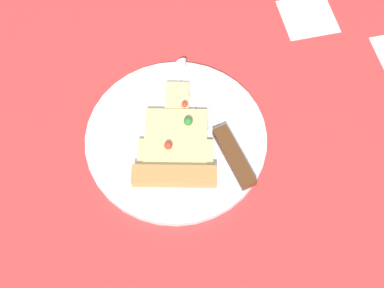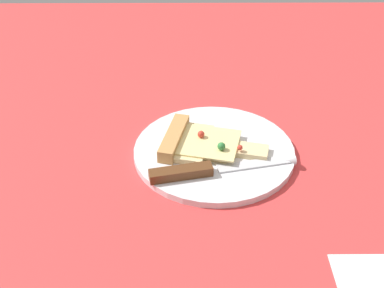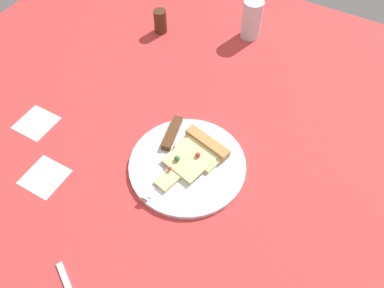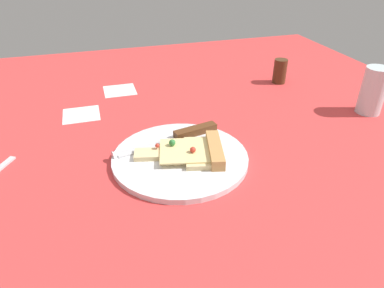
# 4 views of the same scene
# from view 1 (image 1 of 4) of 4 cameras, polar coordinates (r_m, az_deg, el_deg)

# --- Properties ---
(ground_plane) EXTENTS (1.59, 1.59, 0.03)m
(ground_plane) POSITION_cam_1_polar(r_m,az_deg,el_deg) (0.78, 1.36, 1.33)
(ground_plane) COLOR #D13838
(ground_plane) RESTS_ON ground
(plate) EXTENTS (0.27, 0.27, 0.01)m
(plate) POSITION_cam_1_polar(r_m,az_deg,el_deg) (0.75, -1.82, 0.70)
(plate) COLOR silver
(plate) RESTS_ON ground_plane
(pizza_slice) EXTENTS (0.19, 0.13, 0.03)m
(pizza_slice) POSITION_cam_1_polar(r_m,az_deg,el_deg) (0.73, -1.90, -0.61)
(pizza_slice) COLOR beige
(pizza_slice) RESTS_ON plate
(knife) EXTENTS (0.24, 0.07, 0.02)m
(knife) POSITION_cam_1_polar(r_m,az_deg,el_deg) (0.74, 3.24, 1.36)
(knife) COLOR silver
(knife) RESTS_ON plate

